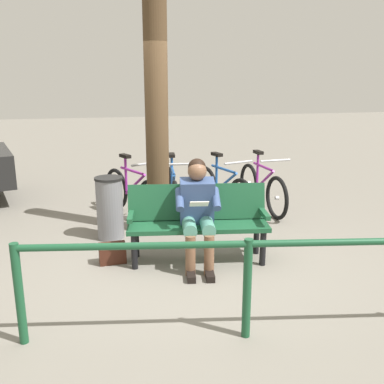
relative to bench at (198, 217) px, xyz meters
The scene contains 11 objects.
ground_plane 0.57m from the bench, 40.88° to the left, with size 40.00×40.00×0.00m, color slate.
bench is the anchor object (origin of this frame).
person_reading 0.23m from the bench, 76.12° to the left, with size 0.53×0.81×1.20m.
handbag 1.06m from the bench, ahead, with size 0.30×0.14×0.24m, color #3F1E14.
tree_trunk 1.55m from the bench, 73.59° to the right, with size 0.30×0.30×3.30m, color #4C3823.
litter_bin 1.32m from the bench, 43.62° to the right, with size 0.36×0.36×0.83m.
bicycle_green 2.22m from the bench, 131.86° to the right, with size 0.48×1.68×0.94m.
bicycle_red 1.82m from the bench, 116.57° to the right, with size 0.60×1.63×0.94m.
bicycle_orange 1.72m from the bench, 91.30° to the right, with size 0.48×1.67×0.94m.
bicycle_silver 1.90m from the bench, 72.51° to the right, with size 0.78×1.55×0.94m.
railing_fence 1.65m from the bench, 89.80° to the left, with size 3.59×0.73×0.85m.
Camera 1 is at (0.96, 4.42, 2.05)m, focal length 40.29 mm.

